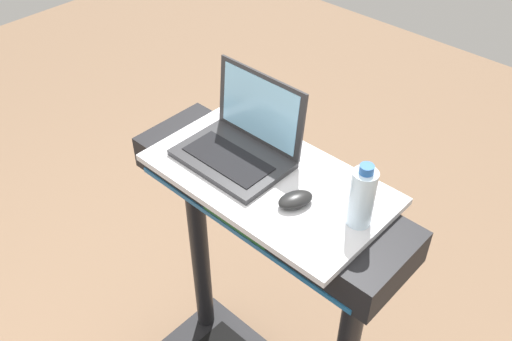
# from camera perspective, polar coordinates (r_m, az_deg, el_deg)

# --- Properties ---
(desk_board) EXTENTS (0.70, 0.39, 0.02)m
(desk_board) POSITION_cam_1_polar(r_m,az_deg,el_deg) (1.59, 1.22, -0.81)
(desk_board) COLOR silver
(desk_board) RESTS_ON treadmill_base
(laptop) EXTENTS (0.32, 0.24, 0.24)m
(laptop) POSITION_cam_1_polar(r_m,az_deg,el_deg) (1.63, -1.54, 2.92)
(laptop) COLOR #2D2D30
(laptop) RESTS_ON desk_board
(computer_mouse) EXTENTS (0.09, 0.11, 0.03)m
(computer_mouse) POSITION_cam_1_polar(r_m,az_deg,el_deg) (1.49, 4.04, -2.98)
(computer_mouse) COLOR black
(computer_mouse) RESTS_ON desk_board
(water_bottle) EXTENTS (0.07, 0.07, 0.19)m
(water_bottle) POSITION_cam_1_polar(r_m,az_deg,el_deg) (1.42, 10.76, -2.67)
(water_bottle) COLOR silver
(water_bottle) RESTS_ON desk_board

